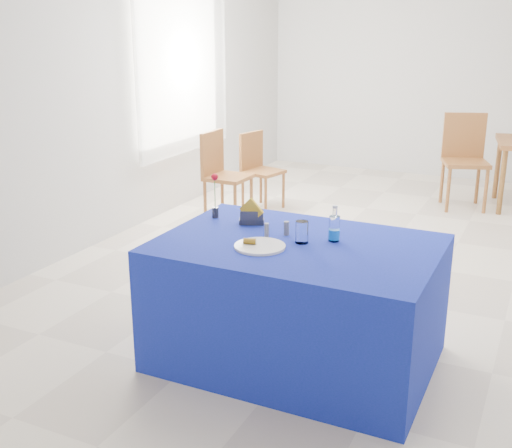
{
  "coord_description": "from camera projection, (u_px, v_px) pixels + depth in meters",
  "views": [
    {
      "loc": [
        1.29,
        -5.18,
        1.98
      ],
      "look_at": [
        -0.16,
        -2.14,
        0.92
      ],
      "focal_mm": 45.0,
      "sensor_mm": 36.0,
      "label": 1
    }
  ],
  "objects": [
    {
      "name": "rose_vase",
      "position": [
        215.0,
        197.0,
        4.15
      ],
      "size": [
        0.05,
        0.05,
        0.3
      ],
      "color": "#242428",
      "rests_on": "blue_table"
    },
    {
      "name": "room_shell",
      "position": [
        391.0,
        53.0,
        5.05
      ],
      "size": [
        7.0,
        7.0,
        7.0
      ],
      "color": "silver",
      "rests_on": "ground"
    },
    {
      "name": "floor",
      "position": [
        378.0,
        260.0,
        5.58
      ],
      "size": [
        7.0,
        7.0,
        0.0
      ],
      "primitive_type": "plane",
      "color": "beige",
      "rests_on": "ground"
    },
    {
      "name": "curtain",
      "position": [
        185.0,
        65.0,
        6.79
      ],
      "size": [
        0.04,
        1.75,
        1.85
      ],
      "primitive_type": "cube",
      "color": "white",
      "rests_on": "room_shell"
    },
    {
      "name": "pepper_shaker",
      "position": [
        286.0,
        228.0,
        3.84
      ],
      "size": [
        0.03,
        0.03,
        0.08
      ],
      "primitive_type": "cylinder",
      "color": "slate",
      "rests_on": "blue_table"
    },
    {
      "name": "plate",
      "position": [
        260.0,
        246.0,
        3.63
      ],
      "size": [
        0.29,
        0.29,
        0.01
      ],
      "primitive_type": "cylinder",
      "color": "white",
      "rests_on": "blue_table"
    },
    {
      "name": "blue_table",
      "position": [
        296.0,
        302.0,
        3.83
      ],
      "size": [
        1.6,
        1.1,
        0.76
      ],
      "color": "navy",
      "rests_on": "floor"
    },
    {
      "name": "drinking_glass",
      "position": [
        302.0,
        232.0,
        3.7
      ],
      "size": [
        0.08,
        0.08,
        0.13
      ],
      "primitive_type": "cylinder",
      "color": "white",
      "rests_on": "blue_table"
    },
    {
      "name": "chair_bg_left",
      "position": [
        465.0,
        154.0,
        7.08
      ],
      "size": [
        0.59,
        0.59,
        1.03
      ],
      "rotation": [
        0.0,
        0.0,
        0.34
      ],
      "color": "#9A622C",
      "rests_on": "floor"
    },
    {
      "name": "chair_win_b",
      "position": [
        258.0,
        165.0,
        7.04
      ],
      "size": [
        0.45,
        0.45,
        0.84
      ],
      "rotation": [
        0.0,
        0.0,
        1.34
      ],
      "color": "#9A622C",
      "rests_on": "floor"
    },
    {
      "name": "napkin_holder",
      "position": [
        252.0,
        217.0,
        4.04
      ],
      "size": [
        0.17,
        0.12,
        0.17
      ],
      "color": "#333337",
      "rests_on": "blue_table"
    },
    {
      "name": "salt_shaker",
      "position": [
        267.0,
        230.0,
        3.81
      ],
      "size": [
        0.03,
        0.03,
        0.08
      ],
      "primitive_type": "cylinder",
      "color": "slate",
      "rests_on": "blue_table"
    },
    {
      "name": "window_pane",
      "position": [
        179.0,
        64.0,
        6.82
      ],
      "size": [
        0.04,
        1.5,
        1.6
      ],
      "primitive_type": "cube",
      "color": "white",
      "rests_on": "room_shell"
    },
    {
      "name": "water_bottle",
      "position": [
        334.0,
        229.0,
        3.73
      ],
      "size": [
        0.07,
        0.07,
        0.21
      ],
      "color": "white",
      "rests_on": "blue_table"
    },
    {
      "name": "chair_win_a",
      "position": [
        221.0,
        169.0,
        6.6
      ],
      "size": [
        0.42,
        0.42,
        0.92
      ],
      "rotation": [
        0.0,
        0.0,
        1.54
      ],
      "color": "#9A622C",
      "rests_on": "floor"
    },
    {
      "name": "banana_pieces",
      "position": [
        250.0,
        241.0,
        3.65
      ],
      "size": [
        0.08,
        0.05,
        0.03
      ],
      "color": "gold",
      "rests_on": "plate"
    }
  ]
}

